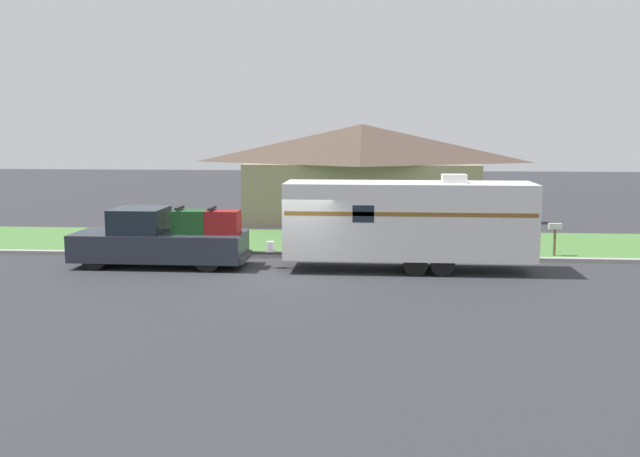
{
  "coord_description": "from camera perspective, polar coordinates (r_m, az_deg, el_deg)",
  "views": [
    {
      "loc": [
        2.71,
        -22.29,
        4.78
      ],
      "look_at": [
        0.73,
        1.74,
        1.4
      ],
      "focal_mm": 40.0,
      "sensor_mm": 36.0,
      "label": 1
    }
  ],
  "objects": [
    {
      "name": "ground_plane",
      "position": [
        22.96,
        -2.17,
        -4.04
      ],
      "size": [
        120.0,
        120.0,
        0.0
      ],
      "primitive_type": "plane",
      "color": "#2D2D33"
    },
    {
      "name": "curb_strip",
      "position": [
        26.6,
        -1.21,
        -2.22
      ],
      "size": [
        80.0,
        0.3,
        0.14
      ],
      "color": "#999993",
      "rests_on": "ground_plane"
    },
    {
      "name": "lawn_strip",
      "position": [
        30.2,
        -0.49,
        -1.1
      ],
      "size": [
        80.0,
        7.0,
        0.03
      ],
      "color": "#477538",
      "rests_on": "ground_plane"
    },
    {
      "name": "house_across_street",
      "position": [
        37.06,
        3.37,
        4.6
      ],
      "size": [
        12.42,
        6.74,
        5.02
      ],
      "color": "gray",
      "rests_on": "ground_plane"
    },
    {
      "name": "pickup_truck",
      "position": [
        25.49,
        -12.61,
        -0.89
      ],
      "size": [
        6.08,
        2.08,
        2.11
      ],
      "color": "black",
      "rests_on": "ground_plane"
    },
    {
      "name": "travel_trailer",
      "position": [
        24.25,
        7.09,
        0.67
      ],
      "size": [
        9.55,
        2.23,
        3.28
      ],
      "color": "black",
      "rests_on": "ground_plane"
    },
    {
      "name": "mailbox",
      "position": [
        28.22,
        18.29,
        -0.18
      ],
      "size": [
        0.48,
        0.2,
        1.26
      ],
      "color": "brown",
      "rests_on": "ground_plane"
    }
  ]
}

